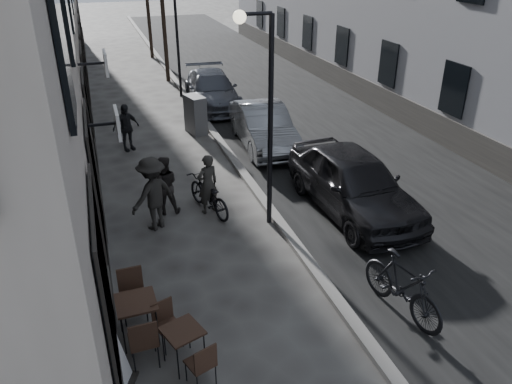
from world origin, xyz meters
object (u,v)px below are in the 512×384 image
sign_board (115,368)px  pedestrian_near (164,185)px  car_mid (263,126)px  pedestrian_mid (153,194)px  streetlamp_near (263,100)px  bicycle (208,195)px  car_far (212,90)px  moped (402,286)px  bistro_set_c (138,316)px  bistro_set_b (183,343)px  utility_cabinet (195,115)px  pedestrian_far (126,128)px  car_near (353,182)px  streetlamp_far (172,24)px

sign_board → pedestrian_near: size_ratio=0.72×
car_mid → pedestrian_mid: bearing=-130.6°
streetlamp_near → car_mid: bearing=70.9°
sign_board → bicycle: sign_board is taller
car_far → pedestrian_mid: bearing=-106.4°
bicycle → car_far: 9.39m
pedestrian_mid → moped: pedestrian_mid is taller
bistro_set_c → bistro_set_b: bearing=-54.1°
bistro_set_b → car_far: (3.92, 14.09, 0.27)m
bistro_set_c → utility_cabinet: 10.71m
pedestrian_far → car_mid: (4.46, -1.09, -0.08)m
bistro_set_c → pedestrian_far: bearing=83.9°
car_near → streetlamp_far: bearing=99.3°
bicycle → sign_board: bearing=45.3°
car_near → sign_board: bearing=-148.7°
utility_cabinet → streetlamp_far: bearing=73.8°
pedestrian_mid → car_far: size_ratio=0.38×
bistro_set_b → car_near: car_near is taller
utility_cabinet → moped: bearing=-96.0°
pedestrian_mid → car_far: pedestrian_mid is taller
streetlamp_far → bicycle: (-1.14, -11.01, -2.67)m
streetlamp_near → pedestrian_near: 3.51m
bistro_set_b → bicycle: bearing=53.1°
bistro_set_c → sign_board: bearing=-116.0°
car_near → moped: car_near is taller
moped → car_far: bearing=79.8°
bistro_set_c → moped: (4.76, -0.81, 0.10)m
sign_board → utility_cabinet: size_ratio=0.81×
streetlamp_far → car_mid: (1.73, -7.03, -2.44)m
sign_board → car_near: bearing=57.9°
streetlamp_near → bicycle: bearing=139.0°
sign_board → bistro_set_c: bearing=90.7°
pedestrian_near → car_near: bearing=167.9°
bistro_set_c → car_far: size_ratio=0.34×
pedestrian_far → car_mid: bearing=-36.1°
sign_board → pedestrian_mid: (1.27, 4.83, 0.48)m
bicycle → streetlamp_far: bearing=-113.2°
streetlamp_far → car_far: size_ratio=1.04×
bistro_set_c → pedestrian_mid: (0.81, 3.81, 0.42)m
sign_board → moped: size_ratio=0.55×
pedestrian_mid → pedestrian_near: bearing=-149.5°
bistro_set_c → car_near: bearing=25.9°
streetlamp_far → car_near: (2.42, -12.10, -2.34)m
car_near → car_far: bearing=94.9°
streetlamp_far → pedestrian_near: streetlamp_far is taller
sign_board → pedestrian_mid: pedestrian_mid is taller
utility_cabinet → car_mid: bearing=-61.2°
car_mid → streetlamp_near: bearing=-105.1°
streetlamp_far → utility_cabinet: 5.55m
utility_cabinet → pedestrian_far: size_ratio=0.87×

